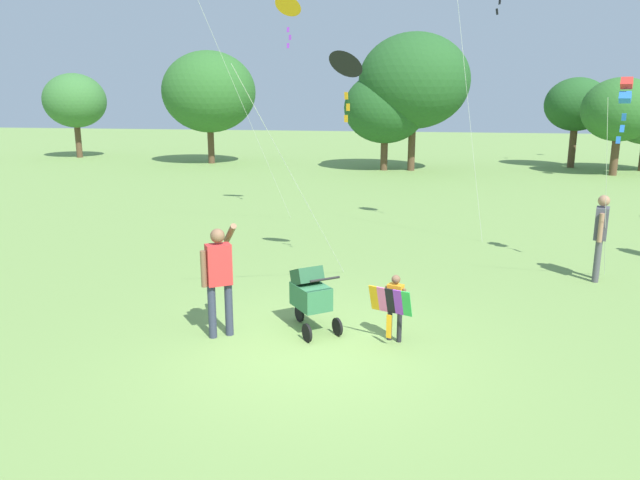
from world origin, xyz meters
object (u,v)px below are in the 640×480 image
(child_with_butterfly_kite, at_px, (394,302))
(kite_adult_black, at_px, (345,66))
(person_red_shirt, at_px, (601,231))
(person_adult_flyer, at_px, (219,272))
(kite_green_novelty, at_px, (288,8))
(stroller, at_px, (310,293))
(kite_blue_high, at_px, (625,93))

(child_with_butterfly_kite, relative_size, kite_adult_black, 0.23)
(kite_adult_black, height_order, person_red_shirt, kite_adult_black)
(child_with_butterfly_kite, bearing_deg, person_red_shirt, 46.14)
(person_adult_flyer, distance_m, kite_adult_black, 5.03)
(kite_green_novelty, bearing_deg, child_with_butterfly_kite, -66.59)
(person_adult_flyer, height_order, stroller, person_adult_flyer)
(child_with_butterfly_kite, distance_m, kite_adult_black, 5.08)
(kite_green_novelty, height_order, person_red_shirt, kite_green_novelty)
(stroller, xyz_separation_m, kite_blue_high, (5.32, 4.09, 3.04))
(person_adult_flyer, distance_m, person_red_shirt, 7.59)
(stroller, height_order, kite_blue_high, kite_blue_high)
(kite_adult_black, bearing_deg, kite_green_novelty, 114.88)
(child_with_butterfly_kite, relative_size, person_red_shirt, 0.60)
(kite_adult_black, bearing_deg, stroller, -90.14)
(person_adult_flyer, bearing_deg, kite_green_novelty, 97.71)
(child_with_butterfly_kite, bearing_deg, kite_green_novelty, 113.41)
(stroller, height_order, person_red_shirt, person_red_shirt)
(kite_adult_black, relative_size, kite_blue_high, 1.13)
(person_adult_flyer, height_order, person_red_shirt, person_adult_flyer)
(person_adult_flyer, height_order, kite_green_novelty, kite_green_novelty)
(stroller, bearing_deg, person_red_shirt, 36.06)
(child_with_butterfly_kite, bearing_deg, stroller, 171.04)
(person_adult_flyer, xyz_separation_m, kite_green_novelty, (-1.24, 9.18, 5.03))
(child_with_butterfly_kite, relative_size, person_adult_flyer, 0.58)
(child_with_butterfly_kite, xyz_separation_m, stroller, (-1.32, 0.21, -0.01))
(kite_adult_black, distance_m, person_red_shirt, 5.95)
(kite_blue_high, distance_m, person_red_shirt, 2.68)
(child_with_butterfly_kite, height_order, person_red_shirt, person_red_shirt)
(kite_green_novelty, relative_size, person_red_shirt, 3.70)
(child_with_butterfly_kite, relative_size, stroller, 1.00)
(kite_blue_high, bearing_deg, kite_adult_black, -170.48)
(person_adult_flyer, bearing_deg, person_red_shirt, 33.51)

